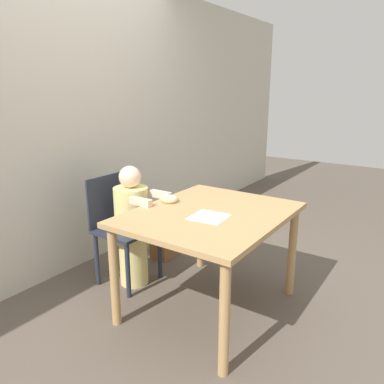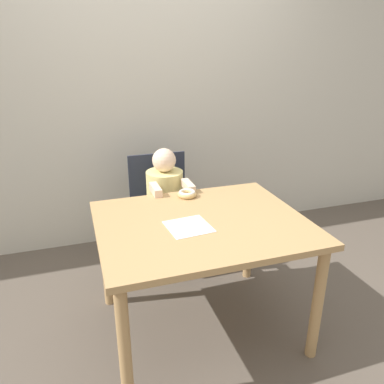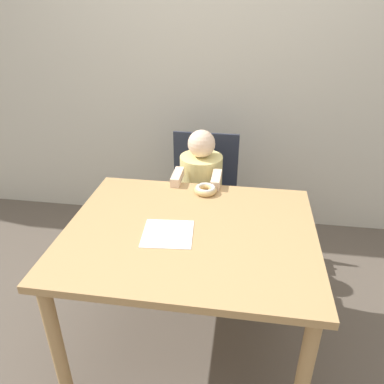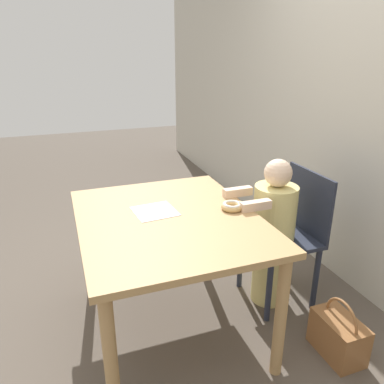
# 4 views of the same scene
# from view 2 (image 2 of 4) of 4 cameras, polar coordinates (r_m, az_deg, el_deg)

# --- Properties ---
(ground_plane) EXTENTS (12.00, 12.00, 0.00)m
(ground_plane) POSITION_cam_2_polar(r_m,az_deg,el_deg) (2.48, 1.34, -19.70)
(ground_plane) COLOR brown
(wall_back) EXTENTS (8.00, 0.05, 2.50)m
(wall_back) POSITION_cam_2_polar(r_m,az_deg,el_deg) (3.19, -6.72, 14.36)
(wall_back) COLOR beige
(wall_back) RESTS_ON ground_plane
(dining_table) EXTENTS (1.15, 0.94, 0.73)m
(dining_table) POSITION_cam_2_polar(r_m,az_deg,el_deg) (2.12, 1.48, -6.67)
(dining_table) COLOR tan
(dining_table) RESTS_ON ground_plane
(chair) EXTENTS (0.44, 0.40, 0.87)m
(chair) POSITION_cam_2_polar(r_m,az_deg,el_deg) (2.88, -4.60, -2.52)
(chair) COLOR #232838
(chair) RESTS_ON ground_plane
(child_figure) EXTENTS (0.27, 0.43, 0.97)m
(child_figure) POSITION_cam_2_polar(r_m,az_deg,el_deg) (2.77, -4.03, -3.25)
(child_figure) COLOR #E0D17F
(child_figure) RESTS_ON ground_plane
(donut) EXTENTS (0.12, 0.12, 0.04)m
(donut) POSITION_cam_2_polar(r_m,az_deg,el_deg) (2.40, -0.75, -0.23)
(donut) COLOR #DBB270
(donut) RESTS_ON dining_table
(napkin) EXTENTS (0.24, 0.24, 0.00)m
(napkin) POSITION_cam_2_polar(r_m,az_deg,el_deg) (2.01, -0.52, -5.29)
(napkin) COLOR white
(napkin) RESTS_ON dining_table
(handbag) EXTENTS (0.29, 0.18, 0.34)m
(handbag) POSITION_cam_2_polar(r_m,az_deg,el_deg) (3.18, 5.48, -7.08)
(handbag) COLOR brown
(handbag) RESTS_ON ground_plane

